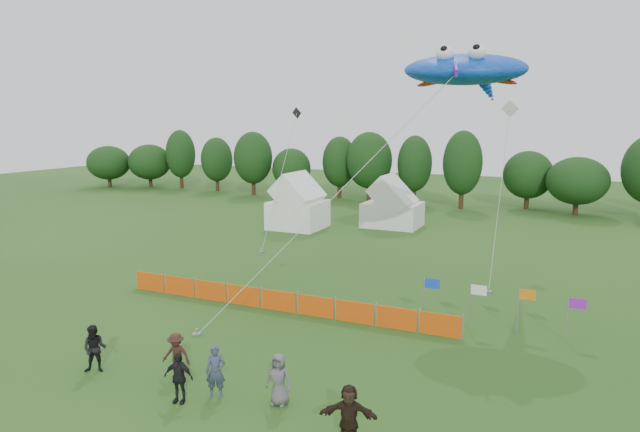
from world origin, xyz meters
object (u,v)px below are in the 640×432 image
at_px(spectator_e, 279,379).
at_px(stingray_kite, 468,71).
at_px(spectator_b, 95,349).
at_px(spectator_f, 349,415).
at_px(spectator_a, 216,371).
at_px(spectator_c, 176,355).
at_px(barrier_fence, 278,301).
at_px(tent_left, 298,206).
at_px(tent_right, 393,207).
at_px(spectator_d, 178,377).

xyz_separation_m(spectator_e, stingray_kite, (2.90, 15.44, 10.91)).
height_order(spectator_b, spectator_f, spectator_f).
xyz_separation_m(spectator_a, spectator_c, (-2.20, 0.69, -0.09)).
height_order(barrier_fence, spectator_a, spectator_a).
height_order(tent_left, barrier_fence, tent_left).
distance_m(tent_right, spectator_a, 32.49).
relative_size(barrier_fence, spectator_f, 9.89).
height_order(tent_left, spectator_e, tent_left).
relative_size(barrier_fence, spectator_e, 10.19).
relative_size(spectator_a, spectator_e, 1.04).
bearing_deg(spectator_f, spectator_a, 157.27).
xyz_separation_m(spectator_a, spectator_d, (-0.92, -0.80, -0.05)).
relative_size(barrier_fence, spectator_d, 10.29).
height_order(tent_right, spectator_c, tent_right).
xyz_separation_m(barrier_fence, spectator_c, (0.10, -7.96, 0.33)).
bearing_deg(stingray_kite, spectator_f, -89.80).
bearing_deg(spectator_a, spectator_b, 157.58).
xyz_separation_m(tent_right, spectator_c, (1.64, -31.56, -0.90)).
distance_m(spectator_e, stingray_kite, 19.13).
height_order(spectator_e, spectator_f, spectator_f).
distance_m(spectator_e, spectator_f, 3.19).
relative_size(spectator_a, spectator_d, 1.05).
bearing_deg(stingray_kite, spectator_e, -100.62).
relative_size(tent_left, spectator_b, 2.42).
relative_size(spectator_b, spectator_c, 1.08).
distance_m(tent_right, spectator_d, 33.19).
height_order(barrier_fence, spectator_b, spectator_b).
distance_m(barrier_fence, spectator_d, 9.56).
height_order(tent_right, spectator_e, tent_right).
distance_m(tent_left, spectator_d, 30.76).
relative_size(spectator_c, spectator_f, 0.92).
xyz_separation_m(spectator_b, spectator_f, (10.36, -0.54, 0.00)).
relative_size(spectator_d, stingray_kite, 0.09).
relative_size(tent_left, tent_right, 0.89).
distance_m(spectator_b, spectator_c, 3.16).
height_order(tent_left, spectator_b, tent_left).
bearing_deg(barrier_fence, spectator_e, -61.34).
height_order(spectator_d, stingray_kite, stingray_kite).
relative_size(barrier_fence, spectator_c, 10.77).
height_order(spectator_a, spectator_f, spectator_a).
height_order(tent_left, tent_right, tent_left).
bearing_deg(spectator_a, tent_left, 86.41).
bearing_deg(spectator_b, tent_left, 73.36).
height_order(spectator_b, spectator_e, spectator_b).
bearing_deg(stingray_kite, spectator_d, -109.78).
bearing_deg(spectator_f, spectator_e, 143.47).
xyz_separation_m(spectator_a, spectator_e, (2.18, 0.44, -0.04)).
xyz_separation_m(tent_right, spectator_e, (6.02, -31.81, -0.86)).
bearing_deg(spectator_b, spectator_f, -31.15).
bearing_deg(barrier_fence, spectator_c, -89.27).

